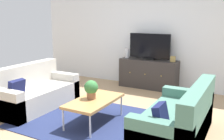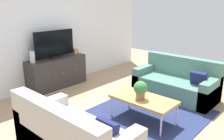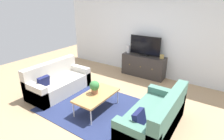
# 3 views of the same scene
# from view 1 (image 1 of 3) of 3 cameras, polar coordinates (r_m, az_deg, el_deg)

# --- Properties ---
(ground_plane) EXTENTS (10.00, 10.00, 0.00)m
(ground_plane) POSITION_cam_1_polar(r_m,az_deg,el_deg) (4.57, -2.92, -10.69)
(ground_plane) COLOR tan
(wall_back) EXTENTS (6.40, 0.12, 2.70)m
(wall_back) POSITION_cam_1_polar(r_m,az_deg,el_deg) (6.54, 8.86, 8.25)
(wall_back) COLOR white
(wall_back) RESTS_ON ground_plane
(area_rug) EXTENTS (2.50, 1.90, 0.01)m
(area_rug) POSITION_cam_1_polar(r_m,az_deg,el_deg) (4.45, -3.95, -11.27)
(area_rug) COLOR navy
(area_rug) RESTS_ON ground_plane
(couch_left_side) EXTENTS (0.82, 1.68, 0.83)m
(couch_left_side) POSITION_cam_1_polar(r_m,az_deg,el_deg) (5.26, -17.07, -4.96)
(couch_left_side) COLOR beige
(couch_left_side) RESTS_ON ground_plane
(couch_right_side) EXTENTS (0.82, 1.68, 0.83)m
(couch_right_side) POSITION_cam_1_polar(r_m,az_deg,el_deg) (3.86, 14.99, -11.07)
(couch_right_side) COLOR #4C7A6B
(couch_right_side) RESTS_ON ground_plane
(coffee_table) EXTENTS (0.57, 1.09, 0.41)m
(coffee_table) POSITION_cam_1_polar(r_m,az_deg,el_deg) (4.26, -3.95, -6.93)
(coffee_table) COLOR #B7844C
(coffee_table) RESTS_ON ground_plane
(potted_plant) EXTENTS (0.23, 0.23, 0.31)m
(potted_plant) POSITION_cam_1_polar(r_m,az_deg,el_deg) (4.24, -4.65, -4.13)
(potted_plant) COLOR #936042
(potted_plant) RESTS_ON coffee_table
(tv_console) EXTENTS (1.42, 0.47, 0.71)m
(tv_console) POSITION_cam_1_polar(r_m,az_deg,el_deg) (6.40, 8.10, -0.83)
(tv_console) COLOR #332D2B
(tv_console) RESTS_ON ground_plane
(flat_screen_tv) EXTENTS (1.02, 0.16, 0.63)m
(flat_screen_tv) POSITION_cam_1_polar(r_m,az_deg,el_deg) (6.31, 8.35, 5.16)
(flat_screen_tv) COLOR black
(flat_screen_tv) RESTS_ON tv_console
(glass_vase) EXTENTS (0.11, 0.11, 0.25)m
(glass_vase) POSITION_cam_1_polar(r_m,az_deg,el_deg) (6.54, 3.37, 3.81)
(glass_vase) COLOR silver
(glass_vase) RESTS_ON tv_console
(mantel_clock) EXTENTS (0.11, 0.07, 0.13)m
(mantel_clock) POSITION_cam_1_polar(r_m,az_deg,el_deg) (6.14, 13.39, 2.41)
(mantel_clock) COLOR tan
(mantel_clock) RESTS_ON tv_console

